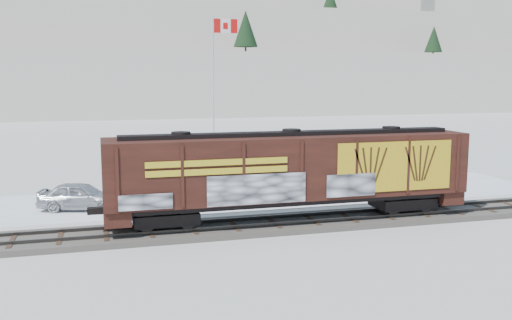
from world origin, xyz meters
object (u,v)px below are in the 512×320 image
object	(u,v)px
flagpole	(215,119)
car_white	(312,183)
hopper_railcar	(291,170)
car_dark	(377,178)
car_silver	(81,196)

from	to	relation	value
flagpole	car_white	xyz separation A→B (m)	(4.56, -8.08, -3.57)
hopper_railcar	car_dark	distance (m)	12.22
hopper_railcar	car_white	size ratio (longest dim) A/B	3.93
flagpole	car_white	bearing A→B (deg)	-60.58
car_silver	car_white	size ratio (longest dim) A/B	1.00
car_white	car_dark	bearing A→B (deg)	-54.81
flagpole	car_dark	distance (m)	12.44
hopper_railcar	car_dark	bearing A→B (deg)	42.11
hopper_railcar	flagpole	bearing A→B (deg)	93.05
car_white	car_dark	world-z (taller)	car_white
flagpole	car_silver	distance (m)	13.16
hopper_railcar	car_silver	world-z (taller)	hopper_railcar
car_silver	hopper_railcar	bearing A→B (deg)	-107.31
car_silver	car_dark	xyz separation A→B (m)	(19.11, 1.66, -0.18)
car_silver	car_dark	size ratio (longest dim) A/B	1.10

